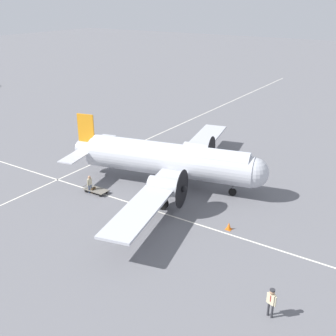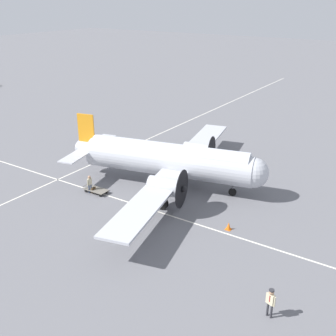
# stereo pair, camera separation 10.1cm
# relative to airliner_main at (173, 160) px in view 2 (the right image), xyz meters

# --- Properties ---
(ground_plane) EXTENTS (300.00, 300.00, 0.00)m
(ground_plane) POSITION_rel_airliner_main_xyz_m (-0.11, 0.45, -2.63)
(ground_plane) COLOR slate
(apron_line_eastwest) EXTENTS (120.00, 0.16, 0.01)m
(apron_line_eastwest) POSITION_rel_airliner_main_xyz_m (-0.11, 10.18, -2.63)
(apron_line_eastwest) COLOR silver
(apron_line_eastwest) RESTS_ON ground_plane
(apron_line_northsouth) EXTENTS (0.16, 120.00, 0.01)m
(apron_line_northsouth) POSITION_rel_airliner_main_xyz_m (-4.87, 0.45, -2.63)
(apron_line_northsouth) COLOR silver
(apron_line_northsouth) RESTS_ON ground_plane
(airliner_main) EXTENTS (26.90, 18.73, 6.14)m
(airliner_main) POSITION_rel_airliner_main_xyz_m (0.00, 0.00, 0.00)
(airliner_main) COLOR silver
(airliner_main) RESTS_ON ground_plane
(crew_foreground) EXTENTS (0.38, 0.60, 1.83)m
(crew_foreground) POSITION_rel_airliner_main_xyz_m (-11.54, -13.87, -1.48)
(crew_foreground) COLOR #2D2D33
(crew_foreground) RESTS_ON ground_plane
(passenger_boarding) EXTENTS (0.56, 0.26, 1.65)m
(passenger_boarding) POSITION_rel_airliner_main_xyz_m (-5.24, 5.52, -1.62)
(passenger_boarding) COLOR navy
(passenger_boarding) RESTS_ON ground_plane
(suitcase_near_door) EXTENTS (0.46, 0.15, 0.55)m
(suitcase_near_door) POSITION_rel_airliner_main_xyz_m (-5.09, 5.25, -2.38)
(suitcase_near_door) COLOR #47331E
(suitcase_near_door) RESTS_ON ground_plane
(baggage_cart) EXTENTS (1.14, 2.23, 0.56)m
(baggage_cart) POSITION_rel_airliner_main_xyz_m (-4.98, 5.08, -2.35)
(baggage_cart) COLOR #6B665B
(baggage_cart) RESTS_ON ground_plane
(traffic_cone) EXTENTS (0.45, 0.45, 0.60)m
(traffic_cone) POSITION_rel_airliner_main_xyz_m (-4.22, -7.83, -2.35)
(traffic_cone) COLOR orange
(traffic_cone) RESTS_ON ground_plane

